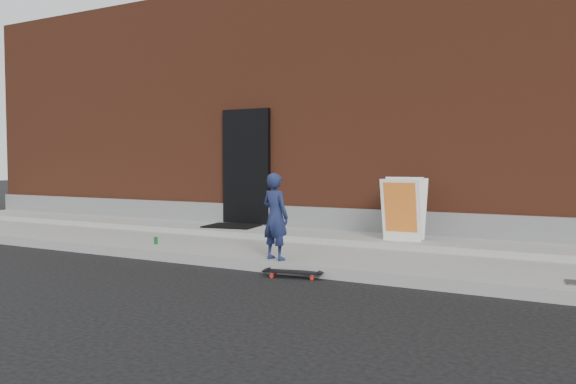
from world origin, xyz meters
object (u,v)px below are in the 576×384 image
Objects in this scene: pizza_sign at (404,209)px; soda_can at (156,241)px; skateboard at (293,272)px; child at (275,216)px.

soda_can is (-3.64, -1.64, -0.54)m from pizza_sign.
soda_can is (-2.88, 0.67, 0.14)m from skateboard.
soda_can is at bearing -155.78° from pizza_sign.
soda_can is at bearing 6.53° from child.
child is at bearing -121.08° from pizza_sign.
child is 1.51× the size of skateboard.
skateboard is 2.52m from pizza_sign.
pizza_sign reaches higher than soda_can.
skateboard is at bearing -13.16° from soda_can.
pizza_sign is at bearing 71.88° from skateboard.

